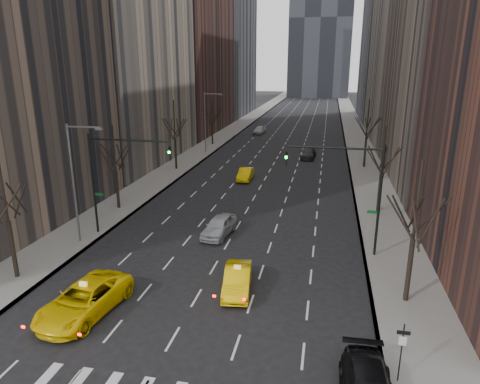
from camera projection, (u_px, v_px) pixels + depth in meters
The scene contains 22 objects.
ground at pixel (173, 339), 21.45m from camera, with size 400.00×400.00×0.00m, color black.
sidewalk_left at pixel (234, 129), 89.44m from camera, with size 4.50×320.00×0.15m, color slate.
sidewalk_right at pixel (354, 133), 84.71m from camera, with size 4.50×320.00×0.15m, color slate.
bld_left_far at pixel (181, 15), 81.14m from camera, with size 14.00×28.00×44.00m, color brown.
tree_lw_a at pixel (8, 222), 26.39m from camera, with size 3.36×3.50×8.28m.
tree_lw_b at pixel (116, 171), 39.57m from camera, with size 3.36×3.50×7.82m.
tree_lw_c at pixel (175, 139), 54.48m from camera, with size 3.36×3.50×8.74m.
tree_lw_d at pixel (212, 124), 71.50m from camera, with size 3.36×3.50×7.36m.
tree_rw_a at pixel (413, 240), 23.64m from camera, with size 3.36×3.50×8.28m.
tree_rw_b at pixel (381, 173), 38.69m from camera, with size 3.36×3.50×7.82m.
tree_rw_c at pixel (366, 137), 55.48m from camera, with size 3.36×3.50×8.74m.
traffic_mast_left at pixel (112, 169), 32.87m from camera, with size 6.69×0.39×8.00m.
traffic_mast_right at pixel (356, 181), 29.36m from camera, with size 6.69×0.39×8.00m.
streetlight_near at pixel (77, 172), 31.29m from camera, with size 2.83×0.22×9.00m.
streetlight_far at pixel (207, 116), 64.12m from camera, with size 2.83×0.22×9.00m.
sign_post at pixel (402, 348), 17.94m from camera, with size 0.55×0.06×2.80m.
taxi_suv at pixel (84, 300), 23.39m from camera, with size 2.82×6.13×1.70m, color #FFD905.
taxi_sedan at pixel (237, 280), 25.80m from camera, with size 1.55×4.44×1.46m, color yellow.
silver_sedan_ahead at pixel (219, 226), 34.20m from camera, with size 1.84×4.56×1.56m, color #A8ABB0.
far_taxi at pixel (245, 174), 50.57m from camera, with size 1.46×4.20×1.38m, color yellow.
far_suv_grey at pixel (308, 153), 62.13m from camera, with size 1.97×4.84×1.40m, color #2A292E.
far_car_white at pixel (260, 130), 83.82m from camera, with size 1.80×4.46×1.52m, color silver.
Camera 1 is at (7.02, -17.35, 13.26)m, focal length 32.00 mm.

